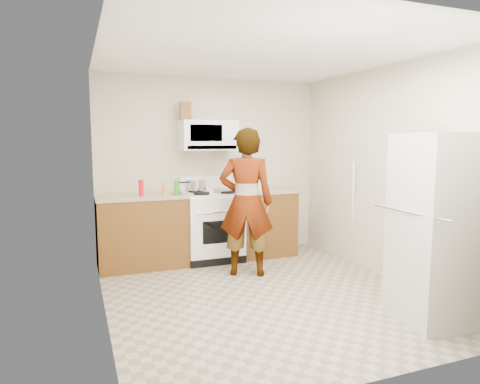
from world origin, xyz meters
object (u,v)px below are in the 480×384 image
gas_range (212,225)px  microwave (208,135)px  person (246,202)px  fridge (441,228)px  kettle (260,183)px  saucepan (197,185)px

gas_range → microwave: microwave is taller
person → fridge: 2.18m
microwave → fridge: microwave is taller
person → kettle: person is taller
microwave → saucepan: 0.70m
saucepan → gas_range: bearing=-42.0°
kettle → microwave: bearing=-173.1°
gas_range → person: 0.90m
gas_range → person: (0.19, -0.78, 0.41)m
fridge → gas_range: bearing=125.5°
person → kettle: bearing=-99.3°
fridge → kettle: (-0.56, 2.75, 0.17)m
gas_range → fridge: (1.33, -2.65, 0.36)m
kettle → person: bearing=-114.2°
microwave → kettle: (0.77, -0.03, -0.68)m
microwave → saucepan: (-0.16, 0.02, -0.68)m
fridge → kettle: 2.81m
microwave → gas_range: bearing=-90.0°
gas_range → microwave: 1.22m
person → fridge: bearing=145.3°
person → fridge: person is taller
microwave → person: microwave is taller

